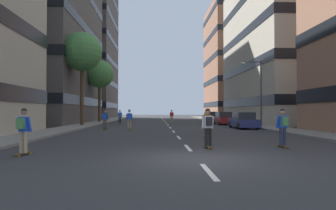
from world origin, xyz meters
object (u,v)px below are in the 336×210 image
(street_tree_mid, at_px, (100,74))
(skater_7, at_px, (105,118))
(street_tree_near, at_px, (82,52))
(skater_6, at_px, (207,121))
(skater_4, at_px, (120,116))
(skater_0, at_px, (172,115))
(skater_3, at_px, (23,128))
(skater_2, at_px, (283,125))
(skater_1, at_px, (208,125))
(parked_car_near, at_px, (211,117))
(parked_car_far, at_px, (243,121))
(parked_car_mid, at_px, (224,119))
(skater_5, at_px, (129,118))
(streetlamp_right, at_px, (257,86))

(street_tree_mid, relative_size, skater_7, 4.90)
(street_tree_near, height_order, skater_6, street_tree_near)
(skater_4, bearing_deg, skater_7, -89.11)
(skater_0, bearing_deg, skater_3, -103.98)
(skater_2, height_order, skater_7, same)
(street_tree_near, relative_size, skater_1, 5.62)
(parked_car_near, xyz_separation_m, skater_2, (-2.49, -29.59, 0.32))
(parked_car_far, relative_size, skater_3, 2.47)
(parked_car_near, height_order, street_tree_mid, street_tree_mid)
(parked_car_mid, bearing_deg, skater_6, -107.47)
(skater_1, relative_size, skater_7, 1.00)
(skater_5, height_order, skater_6, same)
(skater_0, distance_m, skater_3, 30.13)
(skater_2, relative_size, skater_7, 1.00)
(street_tree_near, bearing_deg, skater_7, -58.67)
(streetlamp_right, relative_size, skater_3, 3.65)
(streetlamp_right, distance_m, skater_2, 16.21)
(streetlamp_right, bearing_deg, skater_6, -126.12)
(street_tree_near, relative_size, skater_3, 5.62)
(skater_2, xyz_separation_m, skater_5, (-8.06, 12.77, -0.03))
(streetlamp_right, bearing_deg, skater_5, -168.57)
(parked_car_mid, height_order, skater_6, skater_6)
(skater_6, bearing_deg, skater_7, 139.46)
(parked_car_mid, distance_m, skater_0, 8.51)
(parked_car_mid, distance_m, parked_car_far, 7.64)
(skater_2, height_order, skater_3, same)
(skater_7, bearing_deg, skater_4, 90.89)
(street_tree_mid, xyz_separation_m, skater_7, (3.45, -15.34, -5.84))
(parked_car_far, xyz_separation_m, skater_4, (-12.87, 11.20, 0.29))
(street_tree_near, distance_m, skater_2, 23.93)
(parked_car_far, xyz_separation_m, skater_3, (-13.20, -15.49, 0.32))
(parked_car_far, bearing_deg, skater_2, -100.24)
(parked_car_far, relative_size, skater_1, 2.47)
(skater_3, bearing_deg, street_tree_near, 98.29)
(parked_car_near, bearing_deg, parked_car_mid, -90.00)
(street_tree_near, bearing_deg, skater_5, -45.14)
(parked_car_near, relative_size, streetlamp_right, 0.68)
(skater_1, bearing_deg, skater_4, 105.60)
(skater_0, xyz_separation_m, skater_6, (1.08, -21.51, 0.03))
(streetlamp_right, bearing_deg, parked_car_near, 97.63)
(skater_7, bearing_deg, street_tree_near, 121.33)
(parked_car_near, xyz_separation_m, parked_car_mid, (0.00, -8.17, 0.00))
(streetlamp_right, xyz_separation_m, skater_4, (-14.79, 9.69, -3.15))
(skater_3, height_order, skater_6, same)
(parked_car_far, bearing_deg, parked_car_mid, 90.00)
(street_tree_mid, distance_m, skater_5, 17.29)
(parked_car_near, height_order, skater_6, skater_6)
(skater_2, bearing_deg, skater_0, 97.12)
(streetlamp_right, bearing_deg, parked_car_mid, 107.35)
(skater_3, distance_m, skater_5, 14.73)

